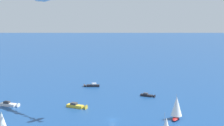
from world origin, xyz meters
TOP-DOWN VIEW (x-y plane):
  - ground_plane at (0.00, 0.00)m, footprint 2000.00×2000.00m
  - sailboat_near_centre at (26.55, -35.78)m, footprint 3.90×6.28m
  - motorboat_far_port at (-52.62, -37.69)m, footprint 6.57×10.23m
  - motorboat_ahead at (-43.35, 3.08)m, footprint 2.84×8.49m
  - motorboat_outer_ring_b at (1.46, -54.35)m, footprint 4.01×10.45m
  - motorboat_outer_ring_c at (-9.22, -22.35)m, footprint 2.80×10.53m
  - sailboat_outer_ring_d at (-11.92, 24.62)m, footprint 8.67×4.81m

SIDE VIEW (x-z plane):
  - ground_plane at x=0.00m, z-range 0.00..0.00m
  - motorboat_ahead at x=-43.35m, z-range -0.56..1.86m
  - motorboat_far_port at x=-52.62m, z-range -0.67..2.25m
  - motorboat_outer_ring_b at x=1.46m, z-range -0.68..2.28m
  - motorboat_outer_ring_c at x=-9.22m, z-range -0.70..2.35m
  - sailboat_near_centre at x=26.55m, z-range -0.34..7.49m
  - sailboat_outer_ring_d at x=-11.92m, z-range -0.49..10.66m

